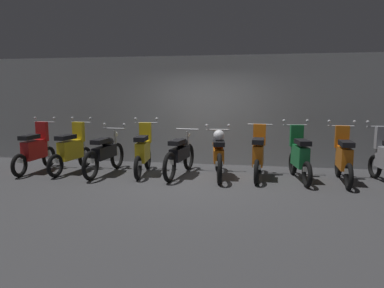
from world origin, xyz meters
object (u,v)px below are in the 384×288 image
(motorbike_slot_6, at_px, (258,155))
(motorbike_slot_2, at_px, (105,153))
(motorbike_slot_0, at_px, (35,150))
(motorbike_slot_3, at_px, (143,151))
(motorbike_slot_5, at_px, (218,154))
(motorbike_slot_4, at_px, (180,154))
(motorbike_slot_1, at_px, (72,150))
(motorbike_slot_7, at_px, (299,156))
(motorbike_slot_8, at_px, (344,158))

(motorbike_slot_6, bearing_deg, motorbike_slot_2, -177.32)
(motorbike_slot_0, relative_size, motorbike_slot_3, 1.00)
(motorbike_slot_2, distance_m, motorbike_slot_5, 2.63)
(motorbike_slot_4, height_order, motorbike_slot_5, motorbike_slot_5)
(motorbike_slot_4, distance_m, motorbike_slot_5, 0.87)
(motorbike_slot_1, bearing_deg, motorbike_slot_5, 0.80)
(motorbike_slot_4, bearing_deg, motorbike_slot_7, -0.38)
(motorbike_slot_5, distance_m, motorbike_slot_6, 0.88)
(motorbike_slot_6, bearing_deg, motorbike_slot_5, -177.02)
(motorbike_slot_0, relative_size, motorbike_slot_5, 0.86)
(motorbike_slot_5, xyz_separation_m, motorbike_slot_8, (2.64, -0.06, -0.00))
(motorbike_slot_7, xyz_separation_m, motorbike_slot_8, (0.88, -0.06, 0.00))
(motorbike_slot_2, distance_m, motorbike_slot_6, 3.51)
(motorbike_slot_1, relative_size, motorbike_slot_6, 1.00)
(motorbike_slot_5, bearing_deg, motorbike_slot_3, 178.73)
(motorbike_slot_0, bearing_deg, motorbike_slot_5, 1.95)
(motorbike_slot_3, relative_size, motorbike_slot_5, 0.86)
(motorbike_slot_2, distance_m, motorbike_slot_3, 0.89)
(motorbike_slot_3, distance_m, motorbike_slot_4, 0.89)
(motorbike_slot_0, xyz_separation_m, motorbike_slot_1, (0.88, 0.10, 0.00))
(motorbike_slot_1, bearing_deg, motorbike_slot_2, -4.52)
(motorbike_slot_0, xyz_separation_m, motorbike_slot_8, (7.02, 0.09, 0.00))
(motorbike_slot_4, bearing_deg, motorbike_slot_1, -178.72)
(motorbike_slot_7, distance_m, motorbike_slot_8, 0.89)
(motorbike_slot_1, height_order, motorbike_slot_4, motorbike_slot_1)
(motorbike_slot_2, relative_size, motorbike_slot_6, 1.16)
(motorbike_slot_4, xyz_separation_m, motorbike_slot_8, (3.51, -0.07, 0.04))
(motorbike_slot_1, distance_m, motorbike_slot_6, 4.38)
(motorbike_slot_6, bearing_deg, motorbike_slot_3, -179.85)
(motorbike_slot_8, bearing_deg, motorbike_slot_1, 179.86)
(motorbike_slot_4, xyz_separation_m, motorbike_slot_7, (2.62, -0.02, 0.04))
(motorbike_slot_3, bearing_deg, motorbike_slot_0, -175.89)
(motorbike_slot_7, bearing_deg, motorbike_slot_3, 179.24)
(motorbike_slot_5, xyz_separation_m, motorbike_slot_7, (1.75, -0.01, -0.00))
(motorbike_slot_2, height_order, motorbike_slot_4, motorbike_slot_2)
(motorbike_slot_5, distance_m, motorbike_slot_8, 2.64)
(motorbike_slot_0, relative_size, motorbike_slot_7, 1.00)
(motorbike_slot_1, xyz_separation_m, motorbike_slot_8, (6.14, -0.02, 0.00))
(motorbike_slot_1, xyz_separation_m, motorbike_slot_4, (2.63, 0.06, -0.04))
(motorbike_slot_2, bearing_deg, motorbike_slot_3, 10.23)
(motorbike_slot_1, height_order, motorbike_slot_8, same)
(motorbike_slot_2, bearing_deg, motorbike_slot_5, 2.57)
(motorbike_slot_0, height_order, motorbike_slot_1, same)
(motorbike_slot_2, height_order, motorbike_slot_6, motorbike_slot_6)
(motorbike_slot_1, relative_size, motorbike_slot_7, 1.00)
(motorbike_slot_2, height_order, motorbike_slot_7, motorbike_slot_7)
(motorbike_slot_0, xyz_separation_m, motorbike_slot_2, (1.76, 0.03, -0.04))
(motorbike_slot_1, bearing_deg, motorbike_slot_3, 2.89)
(motorbike_slot_5, height_order, motorbike_slot_8, motorbike_slot_8)
(motorbike_slot_2, bearing_deg, motorbike_slot_1, 175.48)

